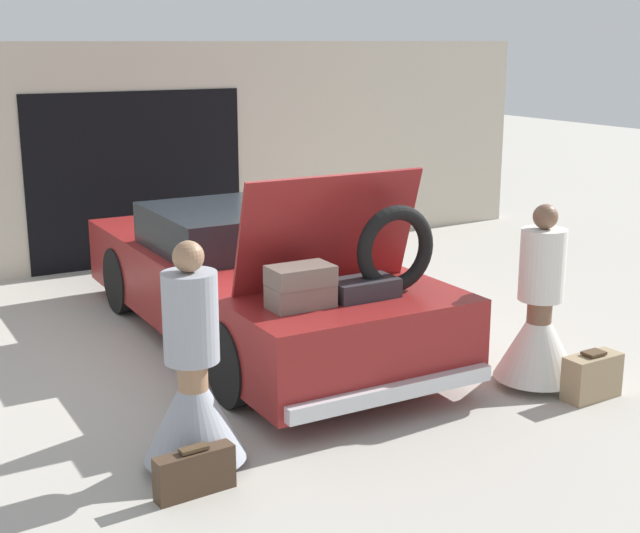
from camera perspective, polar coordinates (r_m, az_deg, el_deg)
ground_plane at (r=8.73m, az=-4.20°, el=-4.53°), size 40.00×40.00×0.00m
garage_wall_back at (r=11.60m, az=-11.77°, el=6.96°), size 12.00×0.14×2.80m
car at (r=8.55m, az=-4.24°, el=-0.79°), size 1.91×4.81×1.80m
person_left at (r=6.02m, az=-8.11°, el=-7.89°), size 0.69×0.69×1.57m
person_right at (r=7.58m, az=13.82°, el=-3.57°), size 0.70×0.70×1.54m
suitcase_beside_left_person at (r=5.85m, az=-8.02°, el=-12.92°), size 0.54×0.17×0.33m
suitcase_beside_right_person at (r=7.54m, az=17.01°, el=-6.75°), size 0.50×0.23×0.40m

